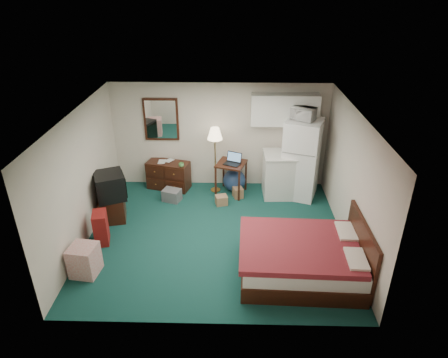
{
  "coord_description": "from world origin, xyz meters",
  "views": [
    {
      "loc": [
        0.32,
        -6.53,
        4.62
      ],
      "look_at": [
        0.15,
        0.18,
        1.17
      ],
      "focal_mm": 32.0,
      "sensor_mm": 36.0,
      "label": 1
    }
  ],
  "objects_px": {
    "fridge": "(301,159)",
    "tv_stand": "(112,208)",
    "suitcase": "(101,228)",
    "kitchen_counter": "(284,175)",
    "bed": "(301,259)",
    "floor_lamp": "(215,160)",
    "desk": "(231,178)",
    "dresser": "(169,175)"
  },
  "relations": [
    {
      "from": "dresser",
      "to": "suitcase",
      "type": "height_order",
      "value": "dresser"
    },
    {
      "from": "fridge",
      "to": "floor_lamp",
      "type": "bearing_deg",
      "value": -165.07
    },
    {
      "from": "tv_stand",
      "to": "suitcase",
      "type": "bearing_deg",
      "value": -101.74
    },
    {
      "from": "kitchen_counter",
      "to": "tv_stand",
      "type": "distance_m",
      "value": 3.88
    },
    {
      "from": "floor_lamp",
      "to": "tv_stand",
      "type": "distance_m",
      "value": 2.54
    },
    {
      "from": "dresser",
      "to": "floor_lamp",
      "type": "bearing_deg",
      "value": 9.62
    },
    {
      "from": "fridge",
      "to": "tv_stand",
      "type": "height_order",
      "value": "fridge"
    },
    {
      "from": "kitchen_counter",
      "to": "fridge",
      "type": "height_order",
      "value": "fridge"
    },
    {
      "from": "dresser",
      "to": "suitcase",
      "type": "relative_size",
      "value": 1.53
    },
    {
      "from": "floor_lamp",
      "to": "fridge",
      "type": "relative_size",
      "value": 0.86
    },
    {
      "from": "kitchen_counter",
      "to": "desk",
      "type": "bearing_deg",
      "value": 176.19
    },
    {
      "from": "floor_lamp",
      "to": "tv_stand",
      "type": "xyz_separation_m",
      "value": [
        -2.11,
        -1.31,
        -0.53
      ]
    },
    {
      "from": "suitcase",
      "to": "dresser",
      "type": "bearing_deg",
      "value": 53.51
    },
    {
      "from": "desk",
      "to": "suitcase",
      "type": "height_order",
      "value": "desk"
    },
    {
      "from": "desk",
      "to": "tv_stand",
      "type": "relative_size",
      "value": 1.39
    },
    {
      "from": "bed",
      "to": "tv_stand",
      "type": "height_order",
      "value": "bed"
    },
    {
      "from": "floor_lamp",
      "to": "suitcase",
      "type": "height_order",
      "value": "floor_lamp"
    },
    {
      "from": "fridge",
      "to": "desk",
      "type": "bearing_deg",
      "value": -161.65
    },
    {
      "from": "floor_lamp",
      "to": "fridge",
      "type": "height_order",
      "value": "fridge"
    },
    {
      "from": "bed",
      "to": "kitchen_counter",
      "type": "bearing_deg",
      "value": 91.85
    },
    {
      "from": "fridge",
      "to": "bed",
      "type": "height_order",
      "value": "fridge"
    },
    {
      "from": "kitchen_counter",
      "to": "tv_stand",
      "type": "height_order",
      "value": "kitchen_counter"
    },
    {
      "from": "kitchen_counter",
      "to": "fridge",
      "type": "bearing_deg",
      "value": -1.57
    },
    {
      "from": "tv_stand",
      "to": "suitcase",
      "type": "xyz_separation_m",
      "value": [
        0.02,
        -0.83,
        0.06
      ]
    },
    {
      "from": "fridge",
      "to": "suitcase",
      "type": "relative_size",
      "value": 2.83
    },
    {
      "from": "dresser",
      "to": "floor_lamp",
      "type": "xyz_separation_m",
      "value": [
        1.13,
        -0.11,
        0.45
      ]
    },
    {
      "from": "desk",
      "to": "tv_stand",
      "type": "bearing_deg",
      "value": -137.08
    },
    {
      "from": "kitchen_counter",
      "to": "bed",
      "type": "bearing_deg",
      "value": -92.18
    },
    {
      "from": "kitchen_counter",
      "to": "fridge",
      "type": "distance_m",
      "value": 0.55
    },
    {
      "from": "floor_lamp",
      "to": "suitcase",
      "type": "relative_size",
      "value": 2.44
    },
    {
      "from": "fridge",
      "to": "tv_stand",
      "type": "bearing_deg",
      "value": -144.53
    },
    {
      "from": "fridge",
      "to": "suitcase",
      "type": "distance_m",
      "value": 4.53
    },
    {
      "from": "bed",
      "to": "suitcase",
      "type": "relative_size",
      "value": 3.07
    },
    {
      "from": "tv_stand",
      "to": "suitcase",
      "type": "relative_size",
      "value": 0.87
    },
    {
      "from": "dresser",
      "to": "fridge",
      "type": "xyz_separation_m",
      "value": [
        3.08,
        -0.27,
        0.58
      ]
    },
    {
      "from": "tv_stand",
      "to": "suitcase",
      "type": "distance_m",
      "value": 0.83
    },
    {
      "from": "desk",
      "to": "kitchen_counter",
      "type": "xyz_separation_m",
      "value": [
        1.22,
        -0.04,
        0.11
      ]
    },
    {
      "from": "bed",
      "to": "fridge",
      "type": "bearing_deg",
      "value": 84.57
    },
    {
      "from": "floor_lamp",
      "to": "tv_stand",
      "type": "relative_size",
      "value": 2.8
    },
    {
      "from": "desk",
      "to": "fridge",
      "type": "height_order",
      "value": "fridge"
    },
    {
      "from": "fridge",
      "to": "bed",
      "type": "relative_size",
      "value": 0.92
    },
    {
      "from": "floor_lamp",
      "to": "bed",
      "type": "xyz_separation_m",
      "value": [
        1.58,
        -2.98,
        -0.47
      ]
    }
  ]
}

